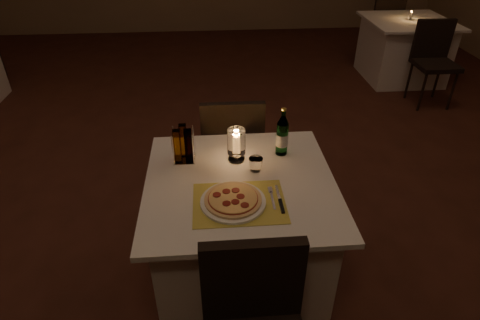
{
  "coord_description": "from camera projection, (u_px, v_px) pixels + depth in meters",
  "views": [
    {
      "loc": [
        0.03,
        -2.25,
        1.99
      ],
      "look_at": [
        0.17,
        -0.54,
        0.86
      ],
      "focal_mm": 30.0,
      "sensor_mm": 36.0,
      "label": 1
    }
  ],
  "objects": [
    {
      "name": "pizza",
      "position": [
        233.0,
        199.0,
        1.94
      ],
      "size": [
        0.28,
        0.28,
        0.02
      ],
      "color": "#D8B77F",
      "rests_on": "plate"
    },
    {
      "name": "fork",
      "position": [
        272.0,
        196.0,
        1.99
      ],
      "size": [
        0.02,
        0.18,
        0.0
      ],
      "color": "silver",
      "rests_on": "placemat"
    },
    {
      "name": "neighbor_candle_right",
      "position": [
        411.0,
        16.0,
        4.85
      ],
      "size": [
        0.03,
        0.03,
        0.11
      ],
      "color": "white",
      "rests_on": "neighbor_table_right"
    },
    {
      "name": "hurricane_candle",
      "position": [
        236.0,
        143.0,
        2.22
      ],
      "size": [
        0.1,
        0.1,
        0.19
      ],
      "color": "white",
      "rests_on": "main_table"
    },
    {
      "name": "water_bottle",
      "position": [
        282.0,
        136.0,
        2.27
      ],
      "size": [
        0.07,
        0.07,
        0.29
      ],
      "color": "#5CAC60",
      "rests_on": "main_table"
    },
    {
      "name": "tumbler",
      "position": [
        256.0,
        164.0,
        2.17
      ],
      "size": [
        0.08,
        0.08,
        0.08
      ],
      "primitive_type": null,
      "color": "white",
      "rests_on": "main_table"
    },
    {
      "name": "placemat",
      "position": [
        239.0,
        203.0,
        1.95
      ],
      "size": [
        0.45,
        0.34,
        0.0
      ],
      "primitive_type": "cube",
      "color": "gold",
      "rests_on": "main_table"
    },
    {
      "name": "neighbor_chair_ra",
      "position": [
        434.0,
        54.0,
        4.39
      ],
      "size": [
        0.42,
        0.42,
        0.9
      ],
      "color": "black",
      "rests_on": "ground"
    },
    {
      "name": "chair_far",
      "position": [
        232.0,
        143.0,
        2.81
      ],
      "size": [
        0.42,
        0.42,
        0.9
      ],
      "color": "black",
      "rests_on": "ground"
    },
    {
      "name": "neighbor_table_right",
      "position": [
        403.0,
        49.0,
        5.08
      ],
      "size": [
        1.0,
        1.0,
        0.74
      ],
      "color": "silver",
      "rests_on": "ground"
    },
    {
      "name": "main_table",
      "position": [
        240.0,
        232.0,
        2.31
      ],
      "size": [
        1.0,
        1.0,
        0.74
      ],
      "color": "silver",
      "rests_on": "ground"
    },
    {
      "name": "cruet_caddy",
      "position": [
        183.0,
        146.0,
        2.22
      ],
      "size": [
        0.12,
        0.12,
        0.21
      ],
      "color": "white",
      "rests_on": "main_table"
    },
    {
      "name": "floor",
      "position": [
        211.0,
        219.0,
        2.97
      ],
      "size": [
        8.0,
        10.0,
        0.02
      ],
      "primitive_type": "cube",
      "color": "#472117",
      "rests_on": "ground"
    },
    {
      "name": "knife",
      "position": [
        281.0,
        203.0,
        1.94
      ],
      "size": [
        0.02,
        0.22,
        0.01
      ],
      "color": "black",
      "rests_on": "placemat"
    },
    {
      "name": "plate",
      "position": [
        233.0,
        202.0,
        1.95
      ],
      "size": [
        0.32,
        0.32,
        0.01
      ],
      "primitive_type": "cylinder",
      "color": "white",
      "rests_on": "placemat"
    },
    {
      "name": "neighbor_chair_rb",
      "position": [
        384.0,
        21.0,
        5.58
      ],
      "size": [
        0.42,
        0.42,
        0.9
      ],
      "color": "black",
      "rests_on": "ground"
    }
  ]
}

